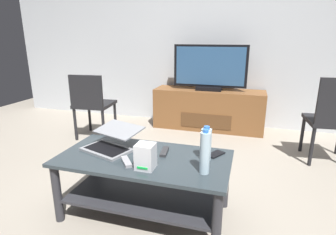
# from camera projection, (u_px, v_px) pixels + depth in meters

# --- Properties ---
(ground_plane) EXTENTS (7.68, 7.68, 0.00)m
(ground_plane) POSITION_uv_depth(u_px,v_px,m) (156.00, 205.00, 2.16)
(ground_plane) COLOR #9E9384
(back_wall) EXTENTS (6.40, 0.12, 2.80)m
(back_wall) POSITION_uv_depth(u_px,v_px,m) (209.00, 27.00, 3.90)
(back_wall) COLOR silver
(back_wall) RESTS_ON ground
(coffee_table) EXTENTS (1.21, 0.61, 0.46)m
(coffee_table) POSITION_uv_depth(u_px,v_px,m) (144.00, 175.00, 1.98)
(coffee_table) COLOR #2D383D
(coffee_table) RESTS_ON ground
(media_cabinet) EXTENTS (1.52, 0.44, 0.56)m
(media_cabinet) POSITION_uv_depth(u_px,v_px,m) (208.00, 109.00, 3.90)
(media_cabinet) COLOR brown
(media_cabinet) RESTS_ON ground
(television) EXTENTS (1.00, 0.20, 0.61)m
(television) POSITION_uv_depth(u_px,v_px,m) (210.00, 69.00, 3.72)
(television) COLOR black
(television) RESTS_ON media_cabinet
(dining_chair) EXTENTS (0.48, 0.48, 0.91)m
(dining_chair) POSITION_uv_depth(u_px,v_px,m) (334.00, 117.00, 2.74)
(dining_chair) COLOR black
(dining_chair) RESTS_ON ground
(side_chair) EXTENTS (0.48, 0.48, 0.84)m
(side_chair) POSITION_uv_depth(u_px,v_px,m) (92.00, 102.00, 3.45)
(side_chair) COLOR black
(side_chair) RESTS_ON ground
(laptop) EXTENTS (0.45, 0.45, 0.16)m
(laptop) POSITION_uv_depth(u_px,v_px,m) (112.00, 141.00, 2.06)
(laptop) COLOR gray
(laptop) RESTS_ON coffee_table
(router_box) EXTENTS (0.12, 0.12, 0.17)m
(router_box) POSITION_uv_depth(u_px,v_px,m) (146.00, 156.00, 1.74)
(router_box) COLOR silver
(router_box) RESTS_ON coffee_table
(water_bottle_near) EXTENTS (0.06, 0.06, 0.29)m
(water_bottle_near) POSITION_uv_depth(u_px,v_px,m) (205.00, 153.00, 1.67)
(water_bottle_near) COLOR silver
(water_bottle_near) RESTS_ON coffee_table
(water_bottle_far) EXTENTS (0.07, 0.07, 0.24)m
(water_bottle_far) POSITION_uv_depth(u_px,v_px,m) (206.00, 144.00, 1.86)
(water_bottle_far) COLOR silver
(water_bottle_far) RESTS_ON coffee_table
(cell_phone) EXTENTS (0.13, 0.16, 0.01)m
(cell_phone) POSITION_uv_depth(u_px,v_px,m) (216.00, 154.00, 1.97)
(cell_phone) COLOR black
(cell_phone) RESTS_ON coffee_table
(tv_remote) EXTENTS (0.07, 0.16, 0.02)m
(tv_remote) POSITION_uv_depth(u_px,v_px,m) (164.00, 152.00, 2.00)
(tv_remote) COLOR #2D2D30
(tv_remote) RESTS_ON coffee_table
(soundbar_remote) EXTENTS (0.13, 0.15, 0.02)m
(soundbar_remote) POSITION_uv_depth(u_px,v_px,m) (126.00, 162.00, 1.84)
(soundbar_remote) COLOR #99999E
(soundbar_remote) RESTS_ON coffee_table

